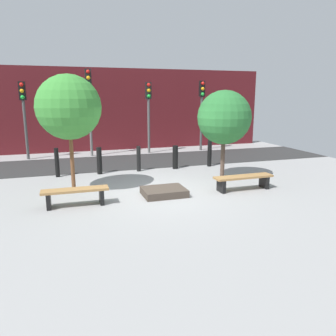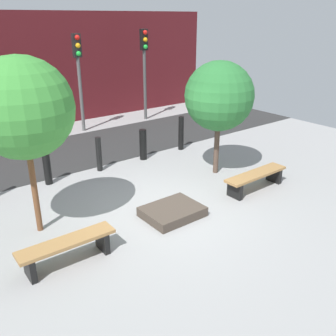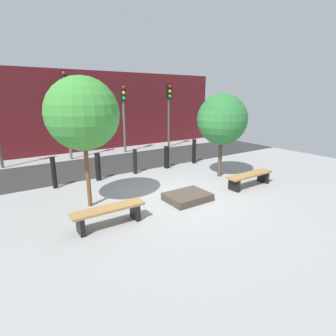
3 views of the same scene
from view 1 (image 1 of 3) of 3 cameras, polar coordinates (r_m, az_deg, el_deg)
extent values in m
plane|color=gray|center=(9.50, -1.15, -4.33)|extent=(18.00, 18.00, 0.00)
cube|color=#2C2C2C|center=(14.05, -6.79, 1.12)|extent=(18.00, 3.27, 0.01)
cube|color=#511419|center=(17.34, -9.29, 10.01)|extent=(16.20, 0.50, 4.12)
cube|color=black|center=(8.67, -20.07, -5.40)|extent=(0.10, 0.38, 0.39)
cube|color=black|center=(8.68, -11.50, -4.85)|extent=(0.10, 0.38, 0.39)
cube|color=#9E7242|center=(8.59, -15.87, -3.70)|extent=(1.66, 0.40, 0.06)
cube|color=black|center=(9.64, 9.25, -3.09)|extent=(0.10, 0.41, 0.37)
cube|color=black|center=(10.38, 16.39, -2.32)|extent=(0.10, 0.41, 0.37)
cube|color=#9E7242|center=(9.94, 13.01, -1.50)|extent=(1.82, 0.43, 0.06)
cube|color=#453A31|center=(9.24, -0.71, -4.16)|extent=(1.19, 0.93, 0.20)
cylinder|color=brown|center=(9.79, -16.37, 1.51)|extent=(0.11, 0.11, 1.94)
sphere|color=#3B8C37|center=(9.64, -16.91, 10.10)|extent=(1.81, 1.81, 1.81)
cylinder|color=#4E3B30|center=(11.02, 9.51, 2.07)|extent=(0.14, 0.14, 1.58)
sphere|color=#2B7134|center=(10.87, 9.75, 8.68)|extent=(1.75, 1.75, 1.75)
cylinder|color=black|center=(11.87, -18.77, 0.91)|extent=(0.15, 0.15, 1.01)
cylinder|color=black|center=(11.93, -11.87, 1.26)|extent=(0.19, 0.19, 0.97)
cylinder|color=black|center=(12.16, -5.13, 1.62)|extent=(0.15, 0.15, 0.94)
cylinder|color=black|center=(12.54, 1.28, 1.90)|extent=(0.21, 0.21, 0.90)
cylinder|color=black|center=(13.06, 7.25, 2.58)|extent=(0.17, 0.17, 1.06)
cylinder|color=#494949|center=(15.59, -23.64, 7.46)|extent=(0.12, 0.12, 3.34)
cube|color=black|center=(15.55, -24.06, 12.16)|extent=(0.28, 0.16, 0.78)
sphere|color=red|center=(15.45, -24.19, 13.12)|extent=(0.17, 0.17, 0.17)
sphere|color=orange|center=(15.45, -24.10, 12.16)|extent=(0.17, 0.17, 0.17)
sphere|color=green|center=(15.45, -24.01, 11.20)|extent=(0.17, 0.17, 0.17)
cylinder|color=slate|center=(15.54, -13.45, 9.21)|extent=(0.12, 0.12, 3.92)
cube|color=black|center=(15.54, -13.75, 15.00)|extent=(0.28, 0.16, 0.78)
sphere|color=red|center=(15.45, -13.77, 15.98)|extent=(0.17, 0.17, 0.17)
sphere|color=orange|center=(15.44, -13.72, 15.02)|extent=(0.17, 0.17, 0.17)
sphere|color=green|center=(15.43, -13.66, 14.06)|extent=(0.17, 0.17, 0.17)
cylinder|color=#575757|center=(16.01, -3.39, 8.65)|extent=(0.12, 0.12, 3.39)
cube|color=black|center=(15.98, -3.45, 13.32)|extent=(0.28, 0.16, 0.78)
sphere|color=red|center=(15.88, -3.37, 14.26)|extent=(0.17, 0.17, 0.17)
sphere|color=orange|center=(15.88, -3.35, 13.33)|extent=(0.17, 0.17, 0.17)
sphere|color=green|center=(15.87, -3.34, 12.39)|extent=(0.17, 0.17, 0.17)
cylinder|color=#484848|center=(16.91, 5.83, 8.97)|extent=(0.12, 0.12, 3.48)
cube|color=black|center=(16.88, 5.93, 13.56)|extent=(0.28, 0.16, 0.78)
sphere|color=red|center=(16.79, 6.10, 14.45)|extent=(0.17, 0.17, 0.17)
sphere|color=orange|center=(16.79, 6.08, 13.56)|extent=(0.17, 0.17, 0.17)
sphere|color=green|center=(16.78, 6.06, 12.67)|extent=(0.17, 0.17, 0.17)
camera|label=2|loc=(3.69, -51.27, 26.66)|focal=40.00mm
camera|label=3|loc=(3.52, -48.54, 10.35)|focal=28.00mm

